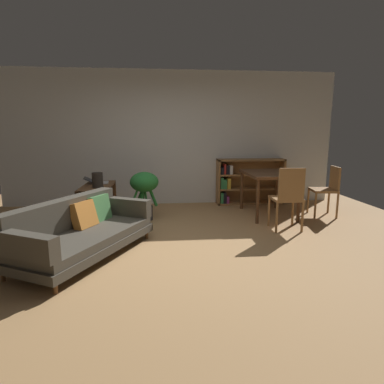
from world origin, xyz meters
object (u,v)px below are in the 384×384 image
Objects in this scene: fabric_couch at (81,230)px; open_laptop at (98,182)px; media_console at (98,202)px; dining_chair_far at (327,188)px; potted_floor_plant at (144,188)px; dining_table at (269,177)px; bookshelf at (246,181)px; dining_chair_near at (288,195)px; desk_speaker at (98,180)px.

open_laptop reaches higher than fabric_couch.
media_console is 1.23× the size of dining_chair_far.
dining_chair_far is (3.94, 1.49, 0.20)m from fabric_couch.
potted_floor_plant is at bearing 179.27° from dining_chair_far.
dining_chair_far is (4.04, -0.18, 0.22)m from media_console.
potted_floor_plant is 2.21m from dining_table.
media_console is 0.40m from open_laptop.
media_console is 0.79× the size of bookshelf.
bookshelf is (2.86, 0.96, 0.17)m from media_console.
media_console is at bearing -81.54° from open_laptop.
potted_floor_plant reaches higher than media_console.
dining_table is at bearing 2.63° from potted_floor_plant.
dining_chair_near is (2.19, -0.83, -0.01)m from potted_floor_plant.
open_laptop is at bearing 101.01° from desk_speaker.
bookshelf is at bearing 94.06° from dining_chair_near.
fabric_couch is 1.44× the size of bookshelf.
bookshelf reaches higher than desk_speaker.
open_laptop is 0.40× the size of dining_table.
open_laptop is at bearing 156.19° from potted_floor_plant.
dining_chair_near reaches higher than open_laptop.
fabric_couch is at bearing -136.40° from bookshelf.
desk_speaker is at bearing -176.18° from dining_table.
dining_chair_near is at bearing 13.68° from fabric_couch.
dining_chair_near reaches higher than dining_table.
dining_chair_far is (3.99, 0.05, -0.20)m from desk_speaker.
dining_chair_far is (1.05, 0.78, -0.04)m from dining_chair_near.
dining_chair_far is (4.08, -0.41, -0.11)m from open_laptop.
fabric_couch is 1.70m from potted_floor_plant.
open_laptop is (-0.14, 1.90, 0.30)m from fabric_couch.
dining_chair_far is (3.24, -0.04, -0.05)m from potted_floor_plant.
desk_speaker is (0.06, -0.24, 0.42)m from media_console.
bookshelf reaches higher than dining_table.
dining_chair_far is 1.64m from bookshelf.
dining_table is at bearing 172.18° from dining_chair_far.
open_laptop is 3.05m from dining_table.
dining_chair_far is at bearing 20.69° from fabric_couch.
dining_table is at bearing 3.82° from desk_speaker.
dining_chair_near is (3.03, -1.20, -0.07)m from open_laptop.
open_laptop is 0.46× the size of dining_chair_near.
dining_chair_far is at bearing 0.79° from desk_speaker.
bookshelf reaches higher than dining_chair_far.
bookshelf is (2.80, 1.19, -0.25)m from desk_speaker.
bookshelf is at bearing 28.13° from potted_floor_plant.
potted_floor_plant is (0.75, 0.10, -0.16)m from desk_speaker.
media_console is at bearing -161.49° from bookshelf.
dining_table is 1.28× the size of dining_chair_far.
desk_speaker is (-0.04, 1.43, 0.40)m from fabric_couch.
potted_floor_plant is (0.71, 1.53, 0.24)m from fabric_couch.
dining_chair_near is (2.89, 0.70, 0.23)m from fabric_couch.
dining_chair_near is at bearing -21.56° from open_laptop.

